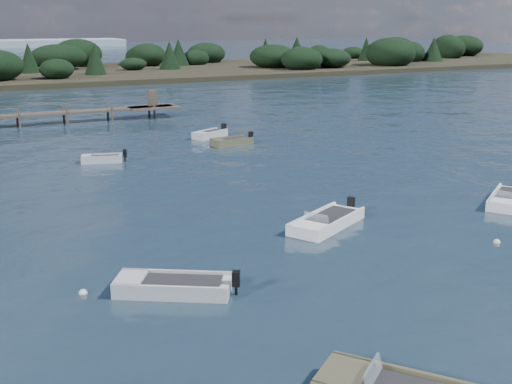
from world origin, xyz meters
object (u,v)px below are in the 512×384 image
dinghy_mid_grey (173,289)px  dinghy_mid_white_a (326,223)px  dinghy_extra_a (232,143)px  tender_far_white (102,160)px  dinghy_mid_white_b (508,201)px  tender_far_grey_b (210,136)px

dinghy_mid_grey → dinghy_mid_white_a: size_ratio=0.89×
dinghy_mid_grey → dinghy_extra_a: bearing=60.9°
tender_far_white → dinghy_mid_grey: bearing=-97.6°
tender_far_white → dinghy_extra_a: (10.71, 1.75, 0.01)m
dinghy_mid_grey → dinghy_mid_white_b: dinghy_mid_white_b is taller
dinghy_extra_a → dinghy_mid_grey: bearing=-119.1°
tender_far_white → dinghy_mid_white_a: bearing=-72.3°
dinghy_extra_a → dinghy_mid_white_a: size_ratio=0.73×
dinghy_mid_white_b → tender_far_white: 26.39m
dinghy_mid_grey → dinghy_mid_white_a: bearing=23.3°
dinghy_mid_grey → tender_far_grey_b: 31.50m
dinghy_mid_grey → tender_far_white: 23.23m
tender_far_grey_b → dinghy_mid_white_a: (-4.32, -24.51, -0.02)m
tender_far_grey_b → tender_far_white: size_ratio=1.13×
dinghy_mid_white_b → tender_far_white: size_ratio=1.42×
dinghy_mid_grey → dinghy_extra_a: dinghy_mid_grey is taller
tender_far_white → dinghy_mid_white_a: 20.02m
dinghy_mid_white_b → tender_far_grey_b: size_ratio=1.26×
tender_far_white → dinghy_mid_white_a: size_ratio=0.64×
tender_far_white → dinghy_extra_a: dinghy_extra_a is taller
dinghy_mid_grey → tender_far_white: dinghy_mid_grey is taller
tender_far_grey_b → dinghy_extra_a: 3.70m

